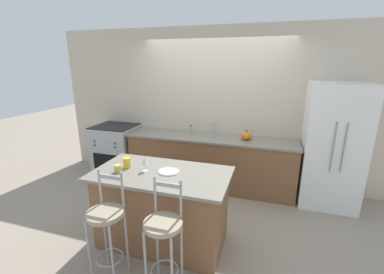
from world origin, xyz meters
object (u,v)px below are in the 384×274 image
object	(u,v)px
soap_bottle	(191,130)
oven_range	(117,150)
bar_stool_near	(107,224)
refrigerator	(332,146)
pumpkin_decoration	(246,136)
bar_stool_far	(164,235)
coffee_mug	(118,169)
wine_glass	(145,161)
dinner_plate	(169,171)
tumbler_cup	(127,163)

from	to	relation	value
soap_bottle	oven_range	bearing A→B (deg)	-174.94
bar_stool_near	oven_range	bearing A→B (deg)	121.36
refrigerator	bar_stool_near	size ratio (longest dim) A/B	1.65
pumpkin_decoration	bar_stool_far	bearing A→B (deg)	-102.10
coffee_mug	refrigerator	bearing A→B (deg)	34.86
wine_glass	soap_bottle	xyz separation A→B (m)	(-0.00, 1.75, -0.07)
oven_range	bar_stool_near	xyz separation A→B (m)	(1.37, -2.24, 0.12)
pumpkin_decoration	refrigerator	bearing A→B (deg)	-1.29
dinner_plate	pumpkin_decoration	distance (m)	1.74
wine_glass	pumpkin_decoration	world-z (taller)	wine_glass
wine_glass	soap_bottle	bearing A→B (deg)	90.12
dinner_plate	soap_bottle	size ratio (longest dim) A/B	1.47
oven_range	bar_stool_near	bearing A→B (deg)	-58.64
bar_stool_near	soap_bottle	xyz separation A→B (m)	(0.10, 2.37, 0.36)
oven_range	dinner_plate	size ratio (longest dim) A/B	4.07
refrigerator	oven_range	distance (m)	3.72
oven_range	pumpkin_decoration	xyz separation A→B (m)	(2.44, 0.03, 0.49)
coffee_mug	pumpkin_decoration	xyz separation A→B (m)	(1.25, 1.77, 0.01)
oven_range	bar_stool_far	size ratio (longest dim) A/B	0.87
bar_stool_far	oven_range	bearing A→B (deg)	131.31
bar_stool_near	wine_glass	xyz separation A→B (m)	(0.11, 0.63, 0.44)
coffee_mug	soap_bottle	bearing A→B (deg)	81.70
refrigerator	coffee_mug	xyz separation A→B (m)	(-2.50, -1.74, 0.03)
oven_range	soap_bottle	distance (m)	1.55
soap_bottle	bar_stool_far	bearing A→B (deg)	-78.27
coffee_mug	tumbler_cup	bearing A→B (deg)	81.21
dinner_plate	bar_stool_near	bearing A→B (deg)	-118.87
refrigerator	pumpkin_decoration	distance (m)	1.26
bar_stool_far	soap_bottle	world-z (taller)	bar_stool_far
refrigerator	soap_bottle	size ratio (longest dim) A/B	11.42
dinner_plate	bar_stool_far	bearing A→B (deg)	-71.92
wine_glass	bar_stool_near	bearing A→B (deg)	-99.58
oven_range	wine_glass	xyz separation A→B (m)	(1.47, -1.62, 0.56)
refrigerator	pumpkin_decoration	xyz separation A→B (m)	(-1.25, 0.03, 0.05)
bar_stool_near	coffee_mug	xyz separation A→B (m)	(-0.17, 0.50, 0.35)
dinner_plate	coffee_mug	world-z (taller)	coffee_mug
bar_stool_far	refrigerator	bearing A→B (deg)	52.07
soap_bottle	wine_glass	bearing A→B (deg)	-89.88
oven_range	wine_glass	bearing A→B (deg)	-47.69
coffee_mug	dinner_plate	bearing A→B (deg)	17.91
bar_stool_far	soap_bottle	distance (m)	2.44
tumbler_cup	oven_range	bearing A→B (deg)	127.60
dinner_plate	wine_glass	bearing A→B (deg)	-168.68
dinner_plate	wine_glass	distance (m)	0.30
soap_bottle	refrigerator	bearing A→B (deg)	-3.25
oven_range	soap_bottle	xyz separation A→B (m)	(1.47, 0.13, 0.48)
refrigerator	bar_stool_near	world-z (taller)	refrigerator
oven_range	bar_stool_far	bearing A→B (deg)	-48.69
dinner_plate	pumpkin_decoration	xyz separation A→B (m)	(0.70, 1.59, 0.05)
wine_glass	soap_bottle	distance (m)	1.75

